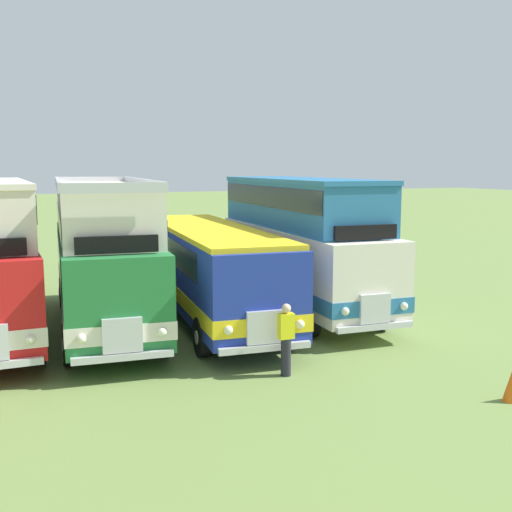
# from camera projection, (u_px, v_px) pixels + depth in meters

# --- Properties ---
(bus_sixth_in_row) EXTENTS (3.10, 10.38, 4.52)m
(bus_sixth_in_row) POSITION_uv_depth(u_px,v_px,m) (103.00, 251.00, 18.80)
(bus_sixth_in_row) COLOR #237538
(bus_sixth_in_row) RESTS_ON ground
(bus_seventh_in_row) EXTENTS (3.15, 11.09, 2.99)m
(bus_seventh_in_row) POSITION_uv_depth(u_px,v_px,m) (209.00, 265.00, 19.86)
(bus_seventh_in_row) COLOR #1E339E
(bus_seventh_in_row) RESTS_ON ground
(bus_eighth_in_row) EXTENTS (2.78, 9.77, 4.49)m
(bus_eighth_in_row) POSITION_uv_depth(u_px,v_px,m) (301.00, 238.00, 21.12)
(bus_eighth_in_row) COLOR silver
(bus_eighth_in_row) RESTS_ON ground
(cone_mid_row) EXTENTS (0.36, 0.36, 0.71)m
(cone_mid_row) POSITION_uv_depth(u_px,v_px,m) (512.00, 385.00, 13.03)
(cone_mid_row) COLOR orange
(cone_mid_row) RESTS_ON ground
(marshal_person) EXTENTS (0.36, 0.24, 1.73)m
(marshal_person) POSITION_uv_depth(u_px,v_px,m) (286.00, 339.00, 14.56)
(marshal_person) COLOR #23232D
(marshal_person) RESTS_ON ground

